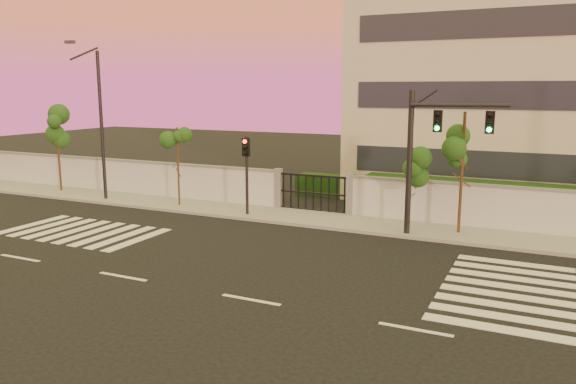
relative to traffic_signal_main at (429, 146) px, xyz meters
The scene contains 12 objects.
ground 10.75m from the traffic_signal_main, 109.09° to the right, with size 120.00×120.00×0.00m, color black.
sidewalk 5.19m from the traffic_signal_main, 161.99° to the left, with size 60.00×3.00×0.15m, color gray.
perimeter_wall 5.00m from the traffic_signal_main, 140.99° to the left, with size 60.00×0.36×2.20m.
hedge_row 6.52m from the traffic_signal_main, 111.62° to the left, with size 41.00×4.25×1.80m.
road_markings 8.45m from the traffic_signal_main, 130.48° to the right, with size 57.00×7.62×0.02m.
street_tree_b 22.58m from the traffic_signal_main, behind, with size 1.55×1.24×5.18m.
street_tree_c 13.36m from the traffic_signal_main, behind, with size 1.30×1.04×4.32m.
street_tree_d 1.94m from the traffic_signal_main, 130.63° to the left, with size 1.29×1.03×3.61m.
street_tree_e 1.69m from the traffic_signal_main, 42.31° to the left, with size 1.62×1.29×5.37m.
traffic_signal_main is the anchor object (origin of this frame).
traffic_signal_secondary 9.03m from the traffic_signal_main, behind, with size 0.32×0.32×4.05m.
streetlight_west 18.23m from the traffic_signal_main, behind, with size 0.52×2.11×8.77m.
Camera 1 is at (7.93, -14.13, 6.32)m, focal length 35.00 mm.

